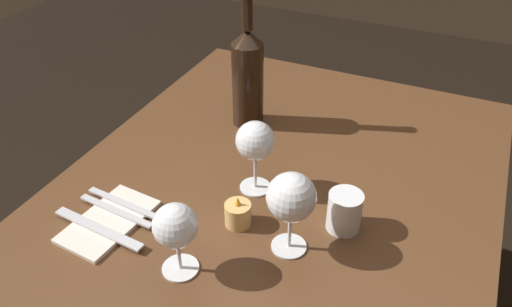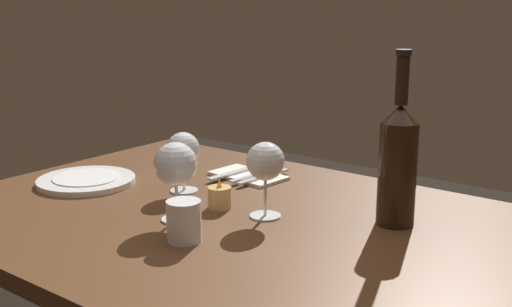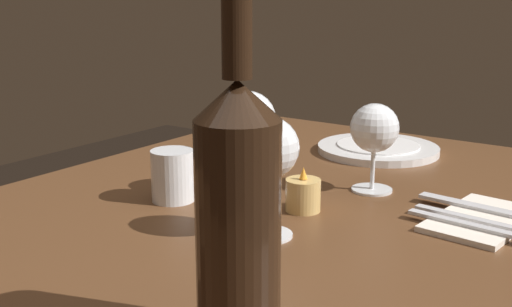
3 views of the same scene
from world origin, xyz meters
name	(u,v)px [view 2 (image 2 of 3)]	position (x,y,z in m)	size (l,w,h in m)	color
dining_table	(237,257)	(0.00, 0.00, 0.65)	(1.30, 0.90, 0.74)	#56351E
wine_glass_left	(175,165)	(0.09, 0.09, 0.86)	(0.09, 0.09, 0.17)	white
wine_glass_right	(183,150)	(0.21, -0.07, 0.84)	(0.08, 0.08, 0.14)	white
wine_glass_centre	(265,163)	(-0.05, -0.04, 0.86)	(0.08, 0.08, 0.16)	white
wine_bottle	(398,161)	(-0.28, -0.17, 0.87)	(0.08, 0.08, 0.35)	black
water_tumbler	(184,223)	(-0.01, 0.17, 0.78)	(0.07, 0.07, 0.08)	white
votive_candle	(220,198)	(0.07, -0.02, 0.76)	(0.05, 0.05, 0.07)	#DBB266
dinner_plate	(86,180)	(0.45, 0.03, 0.75)	(0.24, 0.24, 0.02)	white
folded_napkin	(248,176)	(0.17, -0.26, 0.74)	(0.20, 0.13, 0.01)	silver
fork_inner	(256,175)	(0.15, -0.26, 0.75)	(0.03, 0.18, 0.00)	silver
fork_outer	(264,176)	(0.12, -0.26, 0.75)	(0.03, 0.18, 0.00)	silver
table_knife	(239,171)	(0.20, -0.26, 0.75)	(0.04, 0.21, 0.00)	silver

